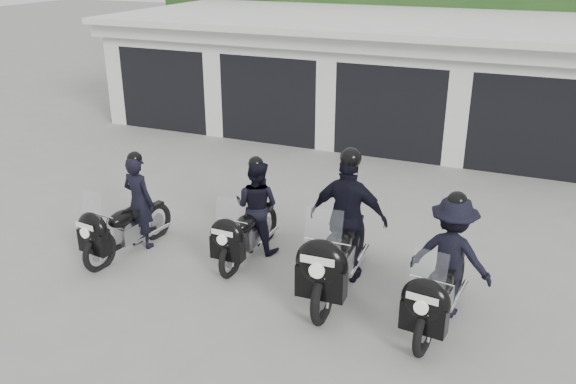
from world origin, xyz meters
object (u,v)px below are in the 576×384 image
at_px(police_bike_a, 128,214).
at_px(police_bike_c, 344,229).
at_px(police_bike_d, 447,267).
at_px(police_bike_b, 252,214).

bearing_deg(police_bike_a, police_bike_c, 13.56).
bearing_deg(police_bike_c, police_bike_d, -13.31).
height_order(police_bike_a, police_bike_c, police_bike_c).
relative_size(police_bike_a, police_bike_d, 0.93).
height_order(police_bike_a, police_bike_d, police_bike_d).
bearing_deg(police_bike_c, police_bike_a, -176.22).
bearing_deg(police_bike_a, police_bike_d, 8.40).
xyz_separation_m(police_bike_c, police_bike_d, (1.52, -0.31, -0.12)).
distance_m(police_bike_a, police_bike_b, 2.02).
bearing_deg(police_bike_b, police_bike_a, -158.20).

